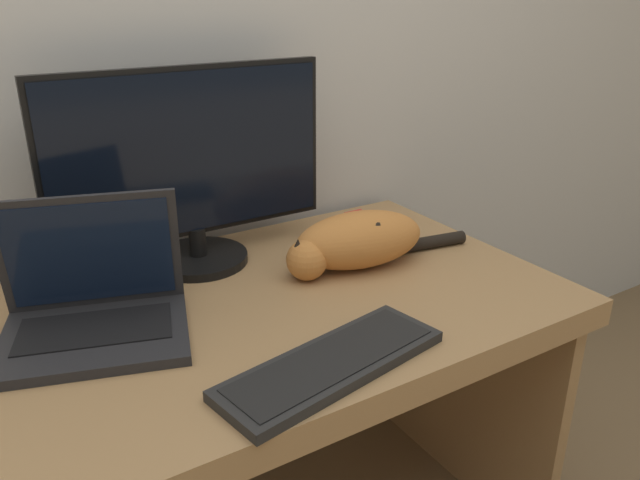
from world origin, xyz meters
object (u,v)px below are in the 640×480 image
Objects in this scene: monitor at (191,169)px; cat at (356,240)px; laptop at (94,310)px; external_keyboard at (332,364)px.

cat is (0.30, -0.22, -0.16)m from monitor.
monitor is 1.65× the size of laptop.
laptop is at bearing -143.87° from monitor.
laptop is (-0.29, -0.21, -0.18)m from monitor.
laptop reaches higher than external_keyboard.
monitor is 0.40m from laptop.
external_keyboard is at bearing -121.20° from cat.
external_keyboard is at bearing -29.15° from laptop.
monitor is at bearing 53.80° from laptop.
monitor reaches higher than external_keyboard.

